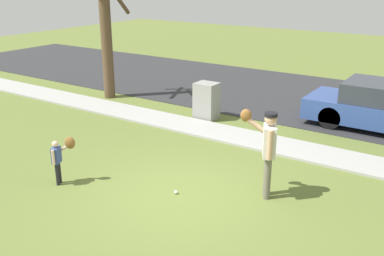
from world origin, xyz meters
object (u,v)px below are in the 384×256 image
(person_adult, at_px, (267,145))
(street_tree_far, at_px, (105,18))
(utility_cabinet, at_px, (207,101))
(baseball, at_px, (176,192))
(person_child, at_px, (61,154))

(person_adult, xyz_separation_m, street_tree_far, (-7.78, 3.73, 1.67))
(utility_cabinet, height_order, street_tree_far, street_tree_far)
(utility_cabinet, distance_m, street_tree_far, 4.73)
(person_adult, height_order, baseball, person_adult)
(baseball, distance_m, street_tree_far, 8.27)
(baseball, bearing_deg, utility_cabinet, 114.82)
(person_adult, xyz_separation_m, person_child, (-3.79, -1.85, -0.43))
(person_child, xyz_separation_m, street_tree_far, (-3.99, 5.59, 2.10))
(person_child, bearing_deg, utility_cabinet, 61.63)
(person_child, height_order, street_tree_far, street_tree_far)
(utility_cabinet, bearing_deg, person_adult, -44.93)
(person_adult, distance_m, person_child, 4.24)
(baseball, xyz_separation_m, utility_cabinet, (-2.09, 4.52, 0.52))
(person_adult, relative_size, baseball, 23.68)
(person_adult, bearing_deg, baseball, 4.90)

